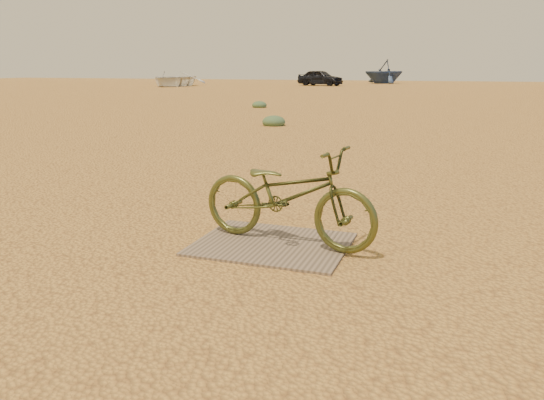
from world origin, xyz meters
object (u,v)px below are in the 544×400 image
(bicycle, at_px, (287,195))
(boat_far_left, at_px, (384,71))
(boat_near_left, at_px, (173,79))
(car, at_px, (320,78))
(plywood_board, at_px, (272,244))

(bicycle, relative_size, boat_far_left, 0.39)
(boat_near_left, xyz_separation_m, boat_far_left, (15.35, 13.17, 0.52))
(bicycle, xyz_separation_m, boat_near_left, (-21.22, 35.15, 0.15))
(boat_near_left, distance_m, boat_far_left, 20.23)
(bicycle, distance_m, boat_far_left, 48.68)
(car, bearing_deg, bicycle, -151.77)
(boat_far_left, bearing_deg, boat_near_left, -93.45)
(bicycle, bearing_deg, boat_near_left, 40.22)
(bicycle, distance_m, car, 41.66)
(car, bearing_deg, boat_near_left, 129.54)
(bicycle, height_order, car, car)
(car, distance_m, boat_near_left, 12.30)
(bicycle, height_order, boat_near_left, boat_near_left)
(plywood_board, distance_m, car, 41.68)
(bicycle, relative_size, boat_near_left, 0.28)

